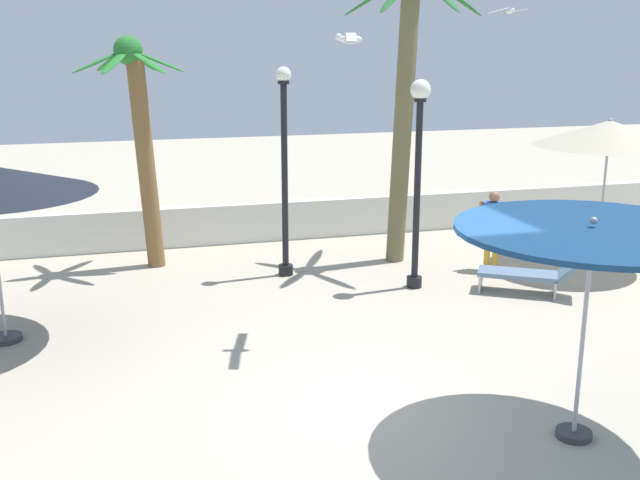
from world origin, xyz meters
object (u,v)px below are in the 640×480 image
object	(u,v)px
patio_umbrella_2	(609,134)
palm_tree_0	(406,87)
patio_umbrella_0	(592,237)
palm_tree_1	(140,127)
lamp_post_1	(418,164)
seagull_1	(350,38)
lounge_chair_2	(533,273)
lamp_post_0	(285,168)
seagull_2	(510,11)
guest_0	(493,223)

from	to	relation	value
patio_umbrella_2	palm_tree_0	size ratio (longest dim) A/B	0.51
patio_umbrella_0	patio_umbrella_2	xyz separation A→B (m)	(4.52, 5.99, 0.28)
palm_tree_1	lamp_post_1	xyz separation A→B (m)	(4.65, -2.69, -0.51)
palm_tree_1	seagull_1	size ratio (longest dim) A/B	3.39
lamp_post_1	seagull_1	world-z (taller)	seagull_1
lounge_chair_2	palm_tree_0	bearing A→B (deg)	117.93
patio_umbrella_2	palm_tree_0	xyz separation A→B (m)	(-3.71, 1.37, 0.89)
patio_umbrella_2	palm_tree_0	bearing A→B (deg)	159.81
lamp_post_0	patio_umbrella_0	bearing A→B (deg)	-75.86
lounge_chair_2	patio_umbrella_0	bearing A→B (deg)	-115.60
patio_umbrella_0	palm_tree_1	world-z (taller)	palm_tree_1
lounge_chair_2	seagull_2	size ratio (longest dim) A/B	1.75
patio_umbrella_2	lamp_post_1	size ratio (longest dim) A/B	0.78
lamp_post_1	lamp_post_0	bearing A→B (deg)	146.87
lounge_chair_2	seagull_2	distance (m)	8.52
guest_0	patio_umbrella_2	bearing A→B (deg)	-5.76
palm_tree_1	guest_0	distance (m)	7.09
lamp_post_1	guest_0	world-z (taller)	lamp_post_1
guest_0	seagull_2	xyz separation A→B (m)	(2.83, 4.92, 4.19)
palm_tree_0	seagull_2	bearing A→B (deg)	41.62
patio_umbrella_2	lounge_chair_2	world-z (taller)	patio_umbrella_2
palm_tree_1	lounge_chair_2	distance (m)	7.84
seagull_1	lamp_post_0	bearing A→B (deg)	93.76
palm_tree_1	seagull_2	distance (m)	10.07
patio_umbrella_2	seagull_1	size ratio (longest dim) A/B	2.22
seagull_1	seagull_2	distance (m)	9.97
patio_umbrella_0	lamp_post_1	xyz separation A→B (m)	(0.35, 5.59, -0.08)
patio_umbrella_2	palm_tree_1	size ratio (longest dim) A/B	0.65
patio_umbrella_2	lamp_post_1	world-z (taller)	lamp_post_1
seagull_1	seagull_2	world-z (taller)	seagull_2
guest_0	seagull_2	world-z (taller)	seagull_2
palm_tree_0	palm_tree_1	xyz separation A→B (m)	(-5.10, 0.93, -0.74)
lamp_post_1	seagull_2	world-z (taller)	seagull_2
patio_umbrella_2	lamp_post_0	bearing A→B (deg)	171.16
patio_umbrella_0	guest_0	xyz separation A→B (m)	(2.24, 6.22, -1.41)
palm_tree_0	lamp_post_0	bearing A→B (deg)	-171.34
palm_tree_0	lounge_chair_2	distance (m)	4.37
lounge_chair_2	patio_umbrella_2	bearing A→B (deg)	30.09
lounge_chair_2	lamp_post_1	bearing A→B (deg)	153.78
lamp_post_1	guest_0	xyz separation A→B (m)	(1.89, 0.63, -1.33)
palm_tree_1	seagull_2	xyz separation A→B (m)	(9.36, 2.86, 2.36)
seagull_1	seagull_2	xyz separation A→B (m)	(6.61, 7.43, 0.73)
patio_umbrella_2	lounge_chair_2	bearing A→B (deg)	-149.91
palm_tree_1	lamp_post_1	size ratio (longest dim) A/B	1.20
patio_umbrella_0	lamp_post_1	distance (m)	5.60
palm_tree_1	seagull_1	bearing A→B (deg)	-58.97
lamp_post_0	guest_0	xyz separation A→B (m)	(4.00, -0.75, -1.13)
guest_0	seagull_2	bearing A→B (deg)	60.13
lamp_post_0	lounge_chair_2	bearing A→B (deg)	-30.00
palm_tree_1	guest_0	world-z (taller)	palm_tree_1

